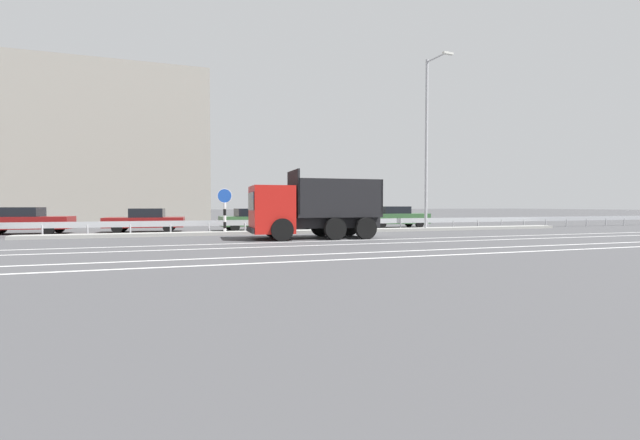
# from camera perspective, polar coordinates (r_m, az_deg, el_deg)

# --- Properties ---
(ground_plane) EXTENTS (320.00, 320.00, 0.00)m
(ground_plane) POSITION_cam_1_polar(r_m,az_deg,el_deg) (24.23, 3.02, -1.90)
(ground_plane) COLOR #424244
(lane_strip_0) EXTENTS (60.06, 0.16, 0.01)m
(lane_strip_0) POSITION_cam_1_polar(r_m,az_deg,el_deg) (19.50, 1.07, -2.82)
(lane_strip_0) COLOR silver
(lane_strip_0) RESTS_ON ground_plane
(lane_strip_1) EXTENTS (60.06, 0.16, 0.01)m
(lane_strip_1) POSITION_cam_1_polar(r_m,az_deg,el_deg) (17.78, 3.07, -3.28)
(lane_strip_1) COLOR silver
(lane_strip_1) RESTS_ON ground_plane
(lane_strip_2) EXTENTS (60.06, 0.16, 0.01)m
(lane_strip_2) POSITION_cam_1_polar(r_m,az_deg,el_deg) (15.01, 7.37, -4.26)
(lane_strip_2) COLOR silver
(lane_strip_2) RESTS_ON ground_plane
(lane_strip_3) EXTENTS (60.06, 0.16, 0.01)m
(lane_strip_3) POSITION_cam_1_polar(r_m,az_deg,el_deg) (13.65, 10.21, -4.90)
(lane_strip_3) COLOR silver
(lane_strip_3) RESTS_ON ground_plane
(median_island) EXTENTS (33.03, 1.10, 0.18)m
(median_island) POSITION_cam_1_polar(r_m,az_deg,el_deg) (25.72, 1.71, -1.47)
(median_island) COLOR gray
(median_island) RESTS_ON ground_plane
(median_guardrail) EXTENTS (60.06, 0.09, 0.78)m
(median_guardrail) POSITION_cam_1_polar(r_m,az_deg,el_deg) (26.57, 1.01, -0.33)
(median_guardrail) COLOR #9EA0A5
(median_guardrail) RESTS_ON ground_plane
(dump_truck) EXTENTS (6.51, 2.98, 3.33)m
(dump_truck) POSITION_cam_1_polar(r_m,az_deg,el_deg) (20.92, -2.86, 1.02)
(dump_truck) COLOR red
(dump_truck) RESTS_ON ground_plane
(median_road_sign) EXTENTS (0.80, 0.16, 2.56)m
(median_road_sign) POSITION_cam_1_polar(r_m,az_deg,el_deg) (24.21, -12.59, 1.32)
(median_road_sign) COLOR white
(median_road_sign) RESTS_ON ground_plane
(street_lamp_1) EXTENTS (0.72, 2.17, 10.92)m
(street_lamp_1) POSITION_cam_1_polar(r_m,az_deg,el_deg) (28.58, 14.17, 10.59)
(street_lamp_1) COLOR #ADADB2
(street_lamp_1) RESTS_ON ground_plane
(parked_car_1) EXTENTS (4.98, 2.15, 1.53)m
(parked_car_1) POSITION_cam_1_polar(r_m,az_deg,el_deg) (29.43, -34.80, -0.07)
(parked_car_1) COLOR maroon
(parked_car_1) RESTS_ON ground_plane
(parked_car_2) EXTENTS (4.68, 2.24, 1.45)m
(parked_car_2) POSITION_cam_1_polar(r_m,az_deg,el_deg) (28.23, -22.23, -0.02)
(parked_car_2) COLOR maroon
(parked_car_2) RESTS_ON ground_plane
(parked_car_3) EXTENTS (3.98, 2.22, 1.43)m
(parked_car_3) POSITION_cam_1_polar(r_m,az_deg,el_deg) (28.13, -9.30, 0.08)
(parked_car_3) COLOR #335B33
(parked_car_3) RESTS_ON ground_plane
(parked_car_4) EXTENTS (4.20, 2.17, 1.60)m
(parked_car_4) POSITION_cam_1_polar(r_m,az_deg,el_deg) (29.25, 1.20, 0.31)
(parked_car_4) COLOR silver
(parked_car_4) RESTS_ON ground_plane
(parked_car_5) EXTENTS (4.85, 2.03, 1.56)m
(parked_car_5) POSITION_cam_1_polar(r_m,az_deg,el_deg) (31.87, 10.04, 0.40)
(parked_car_5) COLOR #335B33
(parked_car_5) RESTS_ON ground_plane
(background_building_0) EXTENTS (14.84, 12.65, 13.00)m
(background_building_0) POSITION_cam_1_polar(r_m,az_deg,el_deg) (43.57, -24.92, 8.19)
(background_building_0) COLOR gray
(background_building_0) RESTS_ON ground_plane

